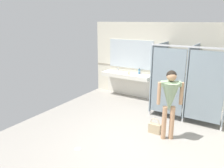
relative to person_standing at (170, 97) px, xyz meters
name	(u,v)px	position (x,y,z in m)	size (l,w,h in m)	color
ground_plane	(133,146)	(-0.57, -0.64, -1.10)	(6.27, 6.76, 0.10)	gray
wall_back	(177,64)	(-0.57, 2.50, 0.28)	(6.27, 0.12, 2.65)	beige
wall_back_tile_band	(176,73)	(-0.57, 2.43, 0.00)	(6.27, 0.01, 0.06)	#9E937F
vanity_counter	(128,79)	(-2.25, 2.23, -0.41)	(1.82, 0.54, 0.99)	silver
mirror_panel	(131,54)	(-2.25, 2.43, 0.48)	(1.72, 0.02, 1.02)	silver
bathroom_stalls	(190,80)	(0.08, 1.53, 0.04)	(2.01, 1.38, 2.09)	gray
person_standing	(170,97)	(0.00, 0.00, 0.00)	(0.55, 0.55, 1.66)	tan
handbag	(155,128)	(-0.35, 0.09, -0.91)	(0.30, 0.11, 0.40)	tan
soap_dispenser	(139,72)	(-1.83, 2.31, -0.09)	(0.07, 0.07, 0.20)	teal
paper_cup	(129,73)	(-2.09, 2.02, -0.12)	(0.07, 0.07, 0.11)	beige
floor_drain_cover	(78,149)	(-1.52, -1.47, -1.05)	(0.14, 0.14, 0.01)	#B7BABF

